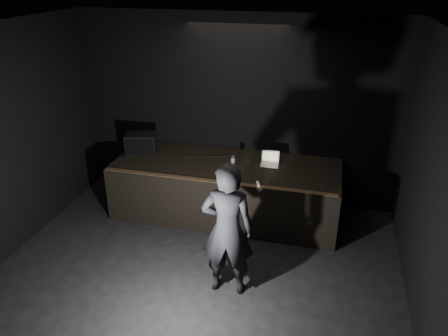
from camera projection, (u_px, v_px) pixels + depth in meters
ground at (176, 316)px, 5.76m from camera, size 7.00×7.00×0.00m
room_walls at (167, 179)px, 4.90m from camera, size 6.10×7.10×3.52m
stage_riser at (226, 189)px, 7.94m from camera, size 4.00×1.50×1.00m
riser_lip at (216, 181)px, 7.11m from camera, size 3.92×0.10×0.01m
stage_monitor at (141, 143)px, 8.13m from camera, size 0.63×0.53×0.37m
cable at (209, 157)px, 8.00m from camera, size 0.85×0.28×0.02m
laptop at (270, 161)px, 7.71m from camera, size 0.33×0.30×0.22m
beer_can at (233, 160)px, 7.66m from camera, size 0.07×0.07×0.18m
plastic_cup at (248, 162)px, 7.68m from camera, size 0.08×0.08×0.10m
wii_remote at (258, 184)px, 6.99m from camera, size 0.09×0.17×0.03m
person at (228, 230)px, 5.85m from camera, size 0.75×0.52×1.97m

